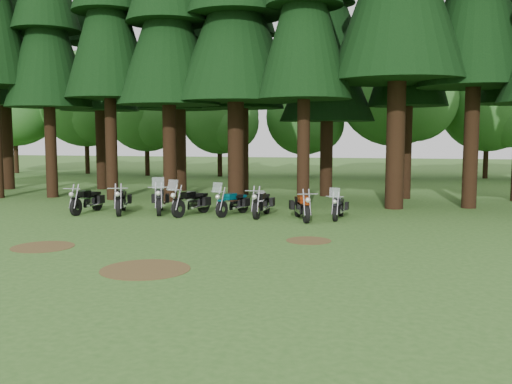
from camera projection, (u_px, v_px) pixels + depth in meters
ground at (165, 238)px, 17.96m from camera, size 120.00×120.00×0.00m
pine_front_2 at (46, 4)px, 28.46m from camera, size 4.32×4.32×16.22m
pine_back_0 at (1, 11)px, 32.70m from camera, size 5.00×5.00×17.21m
pine_back_1 at (98, 21)px, 32.77m from camera, size 4.52×4.52×16.22m
pine_back_2 at (179, 17)px, 31.86m from camera, size 4.85×4.85×16.30m
pine_back_3 at (243, 10)px, 29.65m from camera, size 4.35×4.35×16.20m
pine_back_4 at (328, 36)px, 29.23m from camera, size 4.94×4.94×13.78m
pine_back_5 at (410, 0)px, 27.90m from camera, size 3.94×3.94×16.33m
decid_0 at (16, 101)px, 46.33m from camera, size 8.00×7.78×10.00m
decid_1 at (88, 101)px, 45.62m from camera, size 7.91×7.69×9.88m
decid_2 at (149, 111)px, 43.66m from camera, size 6.72×6.53×8.40m
decid_3 at (222, 117)px, 42.93m from camera, size 6.12×5.95×7.65m
decid_4 at (307, 119)px, 42.86m from camera, size 5.93×5.76×7.41m
decid_5 at (400, 92)px, 40.76m from camera, size 8.45×8.21×10.56m
decid_6 at (493, 106)px, 40.83m from camera, size 7.06×6.86×8.82m
dirt_patch_0 at (43, 247)px, 16.60m from camera, size 1.80×1.80×0.01m
dirt_patch_1 at (309, 241)px, 17.56m from camera, size 1.40×1.40×0.01m
dirt_patch_2 at (145, 269)px, 13.87m from camera, size 2.20×2.20×0.01m
motorcycle_0 at (87, 201)px, 23.59m from camera, size 0.38×2.33×0.95m
motorcycle_1 at (121, 201)px, 23.46m from camera, size 0.90×2.33×0.98m
motorcycle_2 at (160, 200)px, 23.57m from camera, size 1.09×2.48×1.59m
motorcycle_3 at (191, 203)px, 22.93m from camera, size 1.09×2.38×1.53m
motorcycle_4 at (232, 204)px, 22.95m from camera, size 1.02×2.19×1.41m
motorcycle_5 at (262, 204)px, 22.62m from camera, size 0.38×2.36×0.96m
motorcycle_6 at (302, 207)px, 21.72m from camera, size 0.87×2.25×0.94m
motorcycle_7 at (338, 208)px, 22.00m from camera, size 0.48×2.07×1.30m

